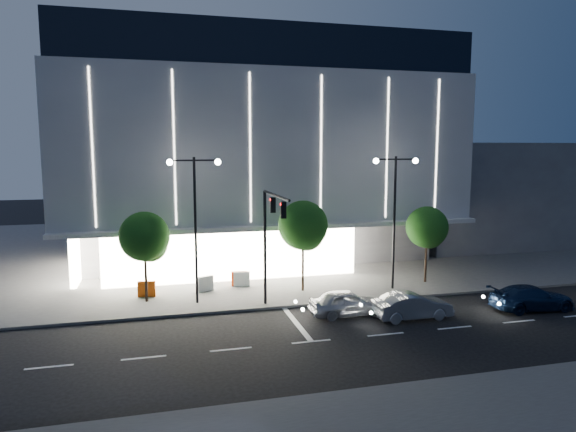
# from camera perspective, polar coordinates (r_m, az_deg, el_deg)

# --- Properties ---
(ground) EXTENTS (160.00, 160.00, 0.00)m
(ground) POSITION_cam_1_polar(r_m,az_deg,el_deg) (27.06, -2.51, -13.04)
(ground) COLOR black
(ground) RESTS_ON ground
(sidewalk_museum) EXTENTS (70.00, 40.00, 0.15)m
(sidewalk_museum) POSITION_cam_1_polar(r_m,az_deg,el_deg) (50.74, -2.57, -3.21)
(sidewalk_museum) COLOR #474747
(sidewalk_museum) RESTS_ON ground
(museum) EXTENTS (30.00, 25.80, 18.00)m
(museum) POSITION_cam_1_polar(r_m,az_deg,el_deg) (47.81, -4.60, 7.21)
(museum) COLOR #4C4C51
(museum) RESTS_ON ground
(annex_building) EXTENTS (16.00, 20.00, 10.00)m
(annex_building) POSITION_cam_1_polar(r_m,az_deg,el_deg) (58.08, 18.15, 2.69)
(annex_building) COLOR #4C4C51
(annex_building) RESTS_ON ground
(traffic_mast) EXTENTS (0.33, 5.89, 7.07)m
(traffic_mast) POSITION_cam_1_polar(r_m,az_deg,el_deg) (29.16, -1.99, -1.31)
(traffic_mast) COLOR black
(traffic_mast) RESTS_ON ground
(street_lamp_west) EXTENTS (3.16, 0.36, 9.00)m
(street_lamp_west) POSITION_cam_1_polar(r_m,az_deg,el_deg) (31.08, -10.28, 0.85)
(street_lamp_west) COLOR black
(street_lamp_west) RESTS_ON ground
(street_lamp_east) EXTENTS (3.16, 0.36, 9.00)m
(street_lamp_east) POSITION_cam_1_polar(r_m,az_deg,el_deg) (34.52, 11.78, 1.47)
(street_lamp_east) COLOR black
(street_lamp_east) RESTS_ON ground
(tree_left) EXTENTS (3.02, 3.02, 5.72)m
(tree_left) POSITION_cam_1_polar(r_m,az_deg,el_deg) (32.30, -15.61, -2.50)
(tree_left) COLOR black
(tree_left) RESTS_ON ground
(tree_mid) EXTENTS (3.25, 3.25, 6.15)m
(tree_mid) POSITION_cam_1_polar(r_m,az_deg,el_deg) (33.53, 1.72, -1.35)
(tree_mid) COLOR black
(tree_mid) RESTS_ON ground
(tree_right) EXTENTS (2.91, 2.91, 5.51)m
(tree_right) POSITION_cam_1_polar(r_m,az_deg,el_deg) (37.09, 15.20, -1.46)
(tree_right) COLOR black
(tree_right) RESTS_ON ground
(car_lead) EXTENTS (4.39, 1.82, 1.49)m
(car_lead) POSITION_cam_1_polar(r_m,az_deg,el_deg) (29.90, 6.58, -9.56)
(car_lead) COLOR #A7A9AF
(car_lead) RESTS_ON ground
(car_second) EXTENTS (4.46, 1.56, 1.47)m
(car_second) POSITION_cam_1_polar(r_m,az_deg,el_deg) (29.99, 13.65, -9.69)
(car_second) COLOR #A4A6AC
(car_second) RESTS_ON ground
(car_third) EXTENTS (5.10, 2.32, 1.45)m
(car_third) POSITION_cam_1_polar(r_m,az_deg,el_deg) (33.96, 25.45, -8.20)
(car_third) COLOR #112242
(car_third) RESTS_ON ground
(barrier_a) EXTENTS (1.13, 0.42, 1.00)m
(barrier_a) POSITION_cam_1_polar(r_m,az_deg,el_deg) (34.06, -15.44, -7.82)
(barrier_a) COLOR #D74D0B
(barrier_a) RESTS_ON sidewalk_museum
(barrier_b) EXTENTS (1.11, 0.64, 1.00)m
(barrier_b) POSITION_cam_1_polar(r_m,az_deg,el_deg) (34.50, -9.18, -7.44)
(barrier_b) COLOR silver
(barrier_b) RESTS_ON sidewalk_museum
(barrier_c) EXTENTS (1.12, 0.35, 1.00)m
(barrier_c) POSITION_cam_1_polar(r_m,az_deg,el_deg) (35.52, -5.41, -6.94)
(barrier_c) COLOR #F1430D
(barrier_c) RESTS_ON sidewalk_museum
(barrier_d) EXTENTS (1.12, 0.38, 1.00)m
(barrier_d) POSITION_cam_1_polar(r_m,az_deg,el_deg) (35.42, -5.18, -6.98)
(barrier_d) COLOR white
(barrier_d) RESTS_ON sidewalk_museum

